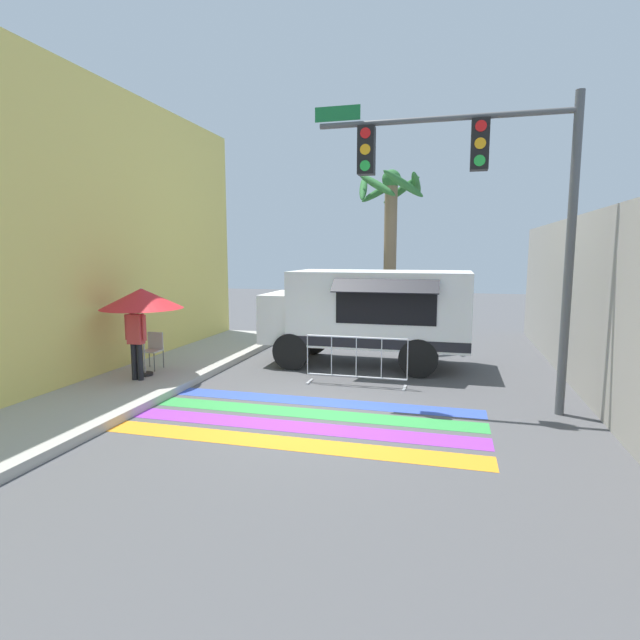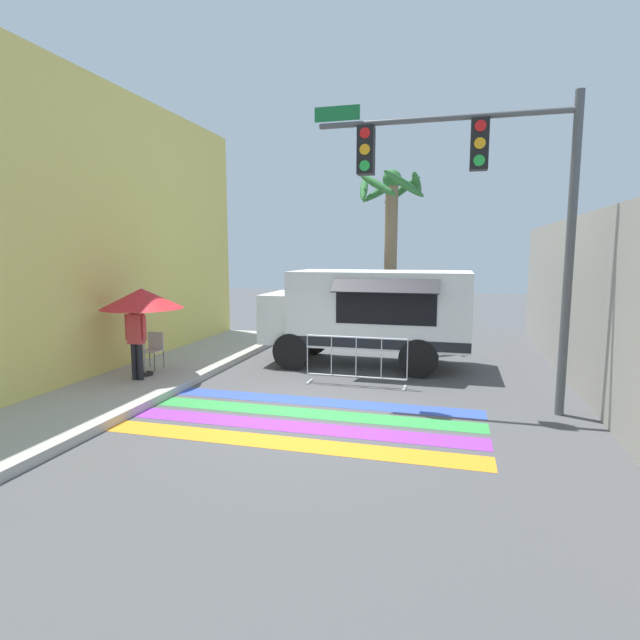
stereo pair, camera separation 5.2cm
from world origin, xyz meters
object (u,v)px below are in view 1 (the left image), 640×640
food_truck (365,310)px  palm_tree (390,228)px  vendor_person (136,336)px  barricade_front (356,361)px  patio_umbrella (142,299)px  traffic_signal_pole (480,186)px  folding_chair (153,347)px

food_truck → palm_tree: palm_tree is taller
vendor_person → food_truck: bearing=46.1°
barricade_front → palm_tree: palm_tree is taller
patio_umbrella → palm_tree: size_ratio=0.36×
traffic_signal_pole → palm_tree: 6.87m
traffic_signal_pole → folding_chair: bearing=174.3°
traffic_signal_pole → patio_umbrella: size_ratio=2.86×
food_truck → patio_umbrella: food_truck is taller
vendor_person → palm_tree: bearing=63.0°
palm_tree → vendor_person: bearing=-125.4°
vendor_person → palm_tree: 8.68m
folding_chair → vendor_person: bearing=-55.0°
palm_tree → food_truck: bearing=-94.2°
vendor_person → traffic_signal_pole: bearing=11.1°
food_truck → vendor_person: food_truck is taller
palm_tree → patio_umbrella: bearing=-127.6°
food_truck → traffic_signal_pole: 4.98m
traffic_signal_pole → patio_umbrella: 7.65m
food_truck → vendor_person: bearing=-142.4°
vendor_person → folding_chair: bearing=113.5°
traffic_signal_pole → vendor_person: bearing=-177.4°
food_truck → barricade_front: food_truck is taller
folding_chair → barricade_front: 5.04m
folding_chair → patio_umbrella: bearing=-53.6°
food_truck → palm_tree: (0.24, 3.23, 2.31)m
food_truck → barricade_front: 2.33m
patio_umbrella → palm_tree: 8.21m
folding_chair → vendor_person: (0.29, -1.09, 0.47)m
food_truck → palm_tree: size_ratio=0.96×
vendor_person → barricade_front: size_ratio=0.76×
traffic_signal_pole → barricade_front: 4.55m
traffic_signal_pole → patio_umbrella: traffic_signal_pole is taller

